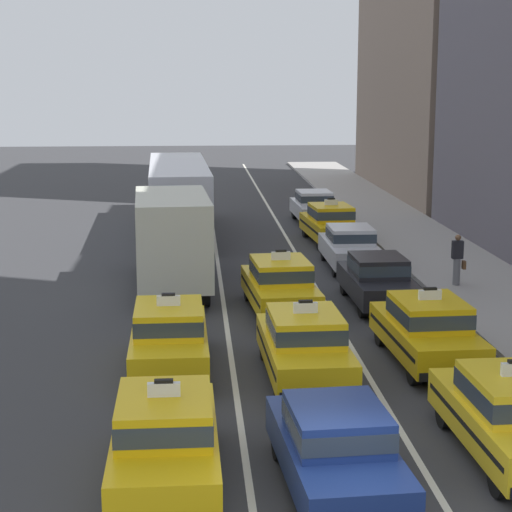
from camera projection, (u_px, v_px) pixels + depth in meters
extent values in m
cube|color=silver|center=(219.00, 269.00, 32.95)|extent=(0.14, 80.00, 0.01)
cube|color=silver|center=(304.00, 267.00, 33.17)|extent=(0.14, 80.00, 0.01)
cube|color=#9E9993|center=(496.00, 295.00, 28.66)|extent=(4.00, 90.00, 0.15)
cylinder|color=black|center=(128.00, 433.00, 16.97)|extent=(0.25, 0.64, 0.64)
cylinder|color=black|center=(206.00, 430.00, 17.09)|extent=(0.25, 0.64, 0.64)
cylinder|color=black|center=(117.00, 509.00, 13.98)|extent=(0.25, 0.64, 0.64)
cylinder|color=black|center=(211.00, 505.00, 14.10)|extent=(0.25, 0.64, 0.64)
cube|color=yellow|center=(165.00, 447.00, 15.46)|extent=(1.85, 4.52, 0.70)
cube|color=black|center=(165.00, 444.00, 15.45)|extent=(1.87, 4.16, 0.10)
cube|color=yellow|center=(164.00, 414.00, 15.18)|extent=(1.62, 2.12, 0.64)
cube|color=#2D3842|center=(164.00, 414.00, 15.18)|extent=(1.64, 2.14, 0.35)
cube|color=white|center=(164.00, 389.00, 15.10)|extent=(0.56, 0.13, 0.24)
cube|color=black|center=(164.00, 381.00, 15.07)|extent=(0.32, 0.11, 0.06)
cube|color=black|center=(168.00, 414.00, 17.67)|extent=(1.71, 0.16, 0.20)
cylinder|color=black|center=(142.00, 340.00, 22.96)|extent=(0.25, 0.64, 0.64)
cylinder|color=black|center=(199.00, 338.00, 23.08)|extent=(0.25, 0.64, 0.64)
cylinder|color=black|center=(136.00, 379.00, 19.97)|extent=(0.25, 0.64, 0.64)
cylinder|color=black|center=(202.00, 377.00, 20.09)|extent=(0.25, 0.64, 0.64)
cube|color=yellow|center=(169.00, 344.00, 21.45)|extent=(1.87, 4.53, 0.70)
cube|color=black|center=(169.00, 342.00, 21.44)|extent=(1.88, 4.17, 0.10)
cube|color=yellow|center=(169.00, 318.00, 21.18)|extent=(1.63, 2.12, 0.64)
cube|color=#2D3842|center=(169.00, 318.00, 21.18)|extent=(1.65, 2.14, 0.35)
cube|color=white|center=(168.00, 301.00, 21.09)|extent=(0.56, 0.13, 0.24)
cube|color=black|center=(168.00, 294.00, 21.06)|extent=(0.32, 0.11, 0.06)
cube|color=black|center=(170.00, 328.00, 23.66)|extent=(1.71, 0.17, 0.20)
cube|color=black|center=(169.00, 384.00, 19.35)|extent=(1.71, 0.17, 0.20)
cylinder|color=black|center=(144.00, 271.00, 31.09)|extent=(0.27, 0.65, 0.64)
cylinder|color=black|center=(198.00, 270.00, 31.32)|extent=(0.27, 0.65, 0.64)
cylinder|color=black|center=(144.00, 298.00, 27.29)|extent=(0.27, 0.65, 0.64)
cylinder|color=black|center=(206.00, 296.00, 27.53)|extent=(0.27, 0.65, 0.64)
cube|color=black|center=(170.00, 236.00, 31.95)|extent=(2.22, 2.31, 2.10)
cube|color=#2D3842|center=(169.00, 223.00, 32.93)|extent=(1.93, 0.17, 0.76)
cube|color=beige|center=(172.00, 237.00, 28.67)|extent=(2.58, 5.32, 2.70)
cylinder|color=black|center=(157.00, 216.00, 43.27)|extent=(0.26, 0.65, 0.64)
cylinder|color=black|center=(198.00, 216.00, 43.48)|extent=(0.26, 0.65, 0.64)
cylinder|color=black|center=(157.00, 241.00, 36.72)|extent=(0.26, 0.65, 0.64)
cylinder|color=black|center=(205.00, 240.00, 36.93)|extent=(0.26, 0.65, 0.64)
cube|color=silver|center=(179.00, 195.00, 39.81)|extent=(2.90, 11.28, 2.90)
cube|color=#2D3842|center=(178.00, 190.00, 39.76)|extent=(2.90, 10.84, 0.84)
cube|color=black|center=(176.00, 158.00, 44.98)|extent=(2.13, 0.16, 0.36)
cylinder|color=black|center=(280.00, 443.00, 16.49)|extent=(0.28, 0.65, 0.64)
cylinder|color=black|center=(356.00, 439.00, 16.69)|extent=(0.28, 0.65, 0.64)
cylinder|color=black|center=(400.00, 511.00, 13.93)|extent=(0.28, 0.65, 0.64)
cube|color=navy|center=(335.00, 456.00, 15.15)|extent=(2.03, 4.40, 0.66)
cube|color=navy|center=(337.00, 423.00, 14.92)|extent=(1.68, 2.00, 0.60)
cube|color=#2D3842|center=(337.00, 423.00, 14.92)|extent=(1.70, 2.02, 0.33)
cylinder|color=black|center=(266.00, 348.00, 22.29)|extent=(0.26, 0.65, 0.64)
cylinder|color=black|center=(324.00, 346.00, 22.43)|extent=(0.26, 0.65, 0.64)
cylinder|color=black|center=(281.00, 390.00, 19.31)|extent=(0.26, 0.65, 0.64)
cylinder|color=black|center=(348.00, 387.00, 19.45)|extent=(0.26, 0.65, 0.64)
cube|color=yellow|center=(304.00, 352.00, 20.80)|extent=(1.91, 4.54, 0.70)
cube|color=black|center=(304.00, 350.00, 20.79)|extent=(1.92, 4.18, 0.10)
cube|color=yellow|center=(305.00, 326.00, 20.52)|extent=(1.65, 2.14, 0.64)
cube|color=#2D3842|center=(305.00, 326.00, 20.52)|extent=(1.67, 2.16, 0.35)
cube|color=white|center=(305.00, 308.00, 20.43)|extent=(0.56, 0.13, 0.24)
cube|color=black|center=(306.00, 301.00, 20.40)|extent=(0.32, 0.12, 0.06)
cube|color=black|center=(291.00, 335.00, 23.01)|extent=(1.71, 0.18, 0.20)
cube|color=black|center=(319.00, 395.00, 18.69)|extent=(1.71, 0.18, 0.20)
cylinder|color=black|center=(249.00, 291.00, 28.18)|extent=(0.28, 0.66, 0.64)
cylinder|color=black|center=(295.00, 290.00, 28.38)|extent=(0.28, 0.66, 0.64)
cylinder|color=black|center=(263.00, 316.00, 25.21)|extent=(0.28, 0.66, 0.64)
cylinder|color=black|center=(314.00, 314.00, 25.41)|extent=(0.28, 0.66, 0.64)
cube|color=yellow|center=(280.00, 291.00, 26.73)|extent=(2.11, 4.61, 0.70)
cube|color=black|center=(280.00, 289.00, 26.72)|extent=(2.10, 4.26, 0.10)
cube|color=yellow|center=(281.00, 270.00, 26.45)|extent=(1.74, 2.21, 0.64)
cube|color=#2D3842|center=(281.00, 270.00, 26.45)|extent=(1.76, 2.23, 0.35)
cube|color=white|center=(281.00, 256.00, 26.36)|extent=(0.57, 0.16, 0.24)
cube|color=black|center=(281.00, 251.00, 26.33)|extent=(0.33, 0.13, 0.06)
cube|color=black|center=(268.00, 282.00, 28.92)|extent=(1.72, 0.26, 0.20)
cube|color=black|center=(293.00, 318.00, 24.63)|extent=(1.72, 0.26, 0.20)
cylinder|color=black|center=(445.00, 412.00, 18.00)|extent=(0.26, 0.65, 0.64)
cylinder|color=black|center=(500.00, 479.00, 15.01)|extent=(0.26, 0.65, 0.64)
cube|color=yellow|center=(510.00, 424.00, 16.51)|extent=(1.91, 4.54, 0.70)
cube|color=black|center=(510.00, 421.00, 16.50)|extent=(1.92, 4.18, 0.10)
cube|color=black|center=(470.00, 395.00, 18.71)|extent=(1.71, 0.18, 0.20)
cylinder|color=black|center=(381.00, 334.00, 23.50)|extent=(0.27, 0.65, 0.64)
cylinder|color=black|center=(436.00, 332.00, 23.66)|extent=(0.27, 0.65, 0.64)
cylinder|color=black|center=(415.00, 371.00, 20.52)|extent=(0.27, 0.65, 0.64)
cylinder|color=black|center=(476.00, 369.00, 20.68)|extent=(0.27, 0.65, 0.64)
cube|color=yellow|center=(426.00, 337.00, 22.02)|extent=(1.99, 4.57, 0.70)
cube|color=black|center=(426.00, 335.00, 22.01)|extent=(1.99, 4.21, 0.10)
cube|color=yellow|center=(429.00, 312.00, 21.74)|extent=(1.69, 2.17, 0.64)
cube|color=#2D3842|center=(429.00, 312.00, 21.74)|extent=(1.71, 2.19, 0.35)
cube|color=white|center=(430.00, 295.00, 21.66)|extent=(0.56, 0.14, 0.24)
cube|color=black|center=(430.00, 289.00, 21.63)|extent=(0.32, 0.12, 0.06)
cube|color=black|center=(402.00, 322.00, 24.22)|extent=(1.71, 0.21, 0.20)
cube|color=black|center=(456.00, 375.00, 19.92)|extent=(1.71, 0.21, 0.20)
cylinder|color=black|center=(345.00, 285.00, 29.00)|extent=(0.25, 0.64, 0.64)
cylinder|color=black|center=(389.00, 284.00, 29.13)|extent=(0.25, 0.64, 0.64)
cylinder|color=black|center=(363.00, 307.00, 26.23)|extent=(0.25, 0.64, 0.64)
cylinder|color=black|center=(411.00, 306.00, 26.36)|extent=(0.25, 0.64, 0.64)
cube|color=black|center=(377.00, 285.00, 27.61)|extent=(1.85, 4.34, 0.66)
cube|color=black|center=(378.00, 266.00, 27.39)|extent=(1.60, 1.93, 0.60)
cube|color=#2D3842|center=(378.00, 266.00, 27.39)|extent=(1.62, 1.95, 0.33)
cylinder|color=black|center=(325.00, 252.00, 34.36)|extent=(0.24, 0.64, 0.64)
cylinder|color=black|center=(362.00, 252.00, 34.45)|extent=(0.24, 0.64, 0.64)
cylinder|color=black|center=(336.00, 268.00, 31.58)|extent=(0.24, 0.64, 0.64)
cylinder|color=black|center=(376.00, 267.00, 31.68)|extent=(0.24, 0.64, 0.64)
cube|color=silver|center=(350.00, 251.00, 32.95)|extent=(1.78, 4.31, 0.66)
cube|color=silver|center=(351.00, 235.00, 32.73)|extent=(1.57, 1.91, 0.60)
cube|color=#2D3842|center=(351.00, 235.00, 32.73)|extent=(1.59, 1.93, 0.33)
cylinder|color=black|center=(306.00, 230.00, 39.40)|extent=(0.28, 0.66, 0.64)
cylinder|color=black|center=(338.00, 229.00, 39.60)|extent=(0.28, 0.66, 0.64)
cylinder|color=black|center=(320.00, 242.00, 36.43)|extent=(0.28, 0.66, 0.64)
cylinder|color=black|center=(355.00, 242.00, 36.64)|extent=(0.28, 0.66, 0.64)
cube|color=yellow|center=(330.00, 227.00, 37.95)|extent=(2.11, 4.61, 0.70)
cube|color=black|center=(330.00, 226.00, 37.94)|extent=(2.10, 4.26, 0.10)
cube|color=yellow|center=(331.00, 213.00, 37.67)|extent=(1.74, 2.21, 0.64)
cube|color=#2D3842|center=(331.00, 213.00, 37.67)|extent=(1.76, 2.23, 0.35)
cube|color=white|center=(331.00, 202.00, 37.58)|extent=(0.57, 0.16, 0.24)
cube|color=black|center=(331.00, 199.00, 37.55)|extent=(0.33, 0.13, 0.06)
cube|color=black|center=(319.00, 225.00, 40.14)|extent=(1.72, 0.26, 0.20)
cube|color=black|center=(342.00, 243.00, 35.85)|extent=(1.72, 0.26, 0.20)
cylinder|color=black|center=(295.00, 212.00, 44.52)|extent=(0.26, 0.65, 0.64)
cylinder|color=black|center=(323.00, 212.00, 44.66)|extent=(0.26, 0.65, 0.64)
cylinder|color=black|center=(303.00, 221.00, 41.75)|extent=(0.26, 0.65, 0.64)
cylinder|color=black|center=(334.00, 221.00, 41.90)|extent=(0.26, 0.65, 0.64)
cube|color=silver|center=(314.00, 210.00, 43.14)|extent=(1.89, 4.35, 0.66)
cube|color=silver|center=(314.00, 197.00, 42.92)|extent=(1.62, 1.95, 0.60)
cube|color=#2D3842|center=(314.00, 197.00, 42.92)|extent=(1.64, 1.97, 0.33)
cylinder|color=slate|center=(457.00, 272.00, 29.69)|extent=(0.24, 0.24, 0.90)
cube|color=black|center=(458.00, 250.00, 29.54)|extent=(0.36, 0.22, 0.60)
sphere|color=brown|center=(458.00, 238.00, 29.46)|extent=(0.20, 0.20, 0.20)
cube|color=brown|center=(464.00, 265.00, 29.66)|extent=(0.10, 0.20, 0.28)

